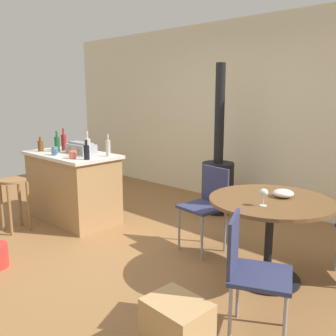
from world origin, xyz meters
TOP-DOWN VIEW (x-y plane):
  - ground_plane at (0.00, 0.00)m, footprint 8.80×8.80m
  - back_wall at (0.00, 2.48)m, footprint 8.00×0.10m
  - kitchen_island at (-1.24, 0.26)m, footprint 1.29×0.72m
  - wooden_stool at (-1.39, -0.45)m, footprint 0.31×0.31m
  - dining_table at (1.43, 0.53)m, footprint 1.06×1.06m
  - folding_chair_near at (1.71, -0.26)m, footprint 0.53×0.53m
  - folding_chair_left at (0.63, 0.70)m, footprint 0.44×0.44m
  - wood_stove at (-0.02, 1.80)m, footprint 0.44×0.45m
  - toolbox at (-1.14, 0.35)m, footprint 0.39×0.23m
  - bottle_0 at (-1.52, 0.34)m, footprint 0.07×0.07m
  - bottle_1 at (-0.70, 0.13)m, footprint 0.07×0.07m
  - bottle_2 at (-0.83, 0.24)m, footprint 0.07×0.07m
  - bottle_3 at (-1.68, 0.08)m, footprint 0.07×0.07m
  - bottle_4 at (-0.70, 0.44)m, footprint 0.06×0.06m
  - bottle_5 at (-1.49, 0.22)m, footprint 0.07×0.07m
  - cup_0 at (-1.26, 0.04)m, footprint 0.11×0.08m
  - cup_1 at (-0.87, 0.06)m, footprint 0.12×0.09m
  - wine_glass at (1.48, 0.31)m, footprint 0.07×0.07m
  - serving_bowl at (1.48, 0.66)m, footprint 0.18×0.18m
  - cardboard_box at (1.45, -0.70)m, footprint 0.42×0.34m

SIDE VIEW (x-z plane):
  - ground_plane at x=0.00m, z-range 0.00..0.00m
  - cardboard_box at x=1.45m, z-range 0.00..0.33m
  - kitchen_island at x=-1.24m, z-range 0.00..0.89m
  - wooden_stool at x=-1.39m, z-range 0.14..0.77m
  - folding_chair_near at x=1.71m, z-range 0.07..0.92m
  - wood_stove at x=-0.02m, z-range -0.51..1.52m
  - folding_chair_left at x=0.63m, z-range 0.09..0.97m
  - dining_table at x=1.43m, z-range 0.20..0.95m
  - serving_bowl at x=1.48m, z-range 0.75..0.82m
  - wine_glass at x=1.48m, z-range 0.78..0.93m
  - cup_1 at x=-0.87m, z-range 0.89..0.98m
  - cup_0 at x=-1.26m, z-range 0.89..0.99m
  - toolbox at x=-1.14m, z-range 0.88..1.03m
  - bottle_3 at x=-1.68m, z-range 0.86..1.06m
  - bottle_1 at x=-0.70m, z-range 0.86..1.09m
  - bottle_5 at x=-1.49m, z-range 0.86..1.13m
  - bottle_4 at x=-0.70m, z-range 0.86..1.13m
  - bottle_0 at x=-1.52m, z-range 0.85..1.15m
  - bottle_2 at x=-0.83m, z-range 0.85..1.16m
  - back_wall at x=0.00m, z-range 0.00..2.70m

